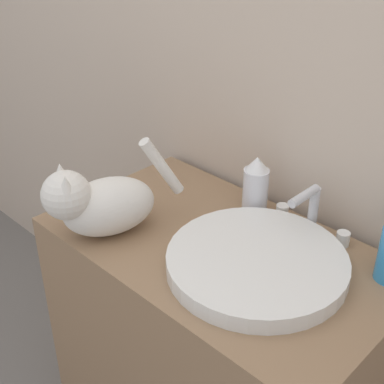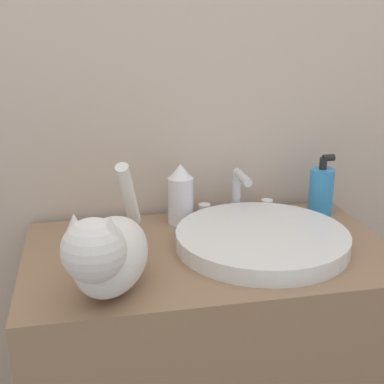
# 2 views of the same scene
# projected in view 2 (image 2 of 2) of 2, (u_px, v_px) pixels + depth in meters

# --- Properties ---
(wall_back) EXTENTS (6.00, 0.05, 2.50)m
(wall_back) POSITION_uv_depth(u_px,v_px,m) (185.00, 48.00, 1.36)
(wall_back) COLOR #C6B29E
(wall_back) RESTS_ON ground_plane
(sink_basin) EXTENTS (0.40, 0.40, 0.04)m
(sink_basin) POSITION_uv_depth(u_px,v_px,m) (262.00, 239.00, 1.23)
(sink_basin) COLOR white
(sink_basin) RESTS_ON vanity_cabinet
(faucet) EXTENTS (0.21, 0.12, 0.13)m
(faucet) POSITION_uv_depth(u_px,v_px,m) (238.00, 195.00, 1.40)
(faucet) COLOR silver
(faucet) RESTS_ON vanity_cabinet
(cat) EXTENTS (0.21, 0.35, 0.23)m
(cat) POSITION_uv_depth(u_px,v_px,m) (107.00, 253.00, 1.00)
(cat) COLOR silver
(cat) RESTS_ON vanity_cabinet
(soap_bottle) EXTENTS (0.06, 0.06, 0.16)m
(soap_bottle) POSITION_uv_depth(u_px,v_px,m) (321.00, 190.00, 1.42)
(soap_bottle) COLOR #338CCC
(soap_bottle) RESTS_ON vanity_cabinet
(spray_bottle) EXTENTS (0.07, 0.07, 0.16)m
(spray_bottle) POSITION_uv_depth(u_px,v_px,m) (181.00, 195.00, 1.35)
(spray_bottle) COLOR silver
(spray_bottle) RESTS_ON vanity_cabinet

